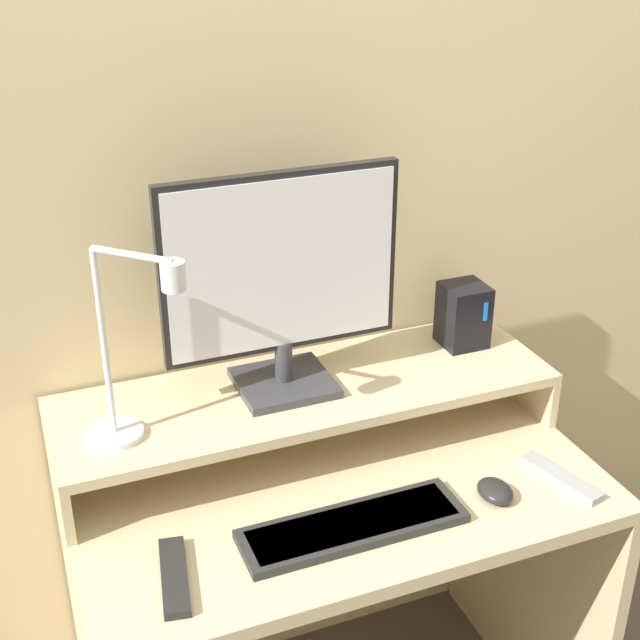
{
  "coord_description": "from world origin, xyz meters",
  "views": [
    {
      "loc": [
        -0.56,
        -1.02,
        1.8
      ],
      "look_at": [
        -0.02,
        0.34,
        1.08
      ],
      "focal_mm": 50.0,
      "sensor_mm": 36.0,
      "label": 1
    }
  ],
  "objects_px": {
    "desk_lamp": "(130,363)",
    "remote_secondary": "(561,478)",
    "monitor": "(282,278)",
    "mouse": "(495,491)",
    "keyboard": "(353,526)",
    "router_dock": "(463,315)",
    "remote_control": "(174,577)"
  },
  "relations": [
    {
      "from": "mouse",
      "to": "remote_secondary",
      "type": "height_order",
      "value": "mouse"
    },
    {
      "from": "router_dock",
      "to": "keyboard",
      "type": "height_order",
      "value": "router_dock"
    },
    {
      "from": "router_dock",
      "to": "remote_control",
      "type": "xyz_separation_m",
      "value": [
        -0.75,
        -0.36,
        -0.19
      ]
    },
    {
      "from": "remote_secondary",
      "to": "router_dock",
      "type": "bearing_deg",
      "value": 93.55
    },
    {
      "from": "desk_lamp",
      "to": "keyboard",
      "type": "distance_m",
      "value": 0.5
    },
    {
      "from": "router_dock",
      "to": "mouse",
      "type": "relative_size",
      "value": 1.74
    },
    {
      "from": "mouse",
      "to": "remote_control",
      "type": "bearing_deg",
      "value": 179.22
    },
    {
      "from": "desk_lamp",
      "to": "mouse",
      "type": "relative_size",
      "value": 4.69
    },
    {
      "from": "keyboard",
      "to": "mouse",
      "type": "xyz_separation_m",
      "value": [
        0.29,
        -0.01,
        0.01
      ]
    },
    {
      "from": "router_dock",
      "to": "mouse",
      "type": "height_order",
      "value": "router_dock"
    },
    {
      "from": "router_dock",
      "to": "keyboard",
      "type": "xyz_separation_m",
      "value": [
        -0.42,
        -0.35,
        -0.19
      ]
    },
    {
      "from": "monitor",
      "to": "desk_lamp",
      "type": "distance_m",
      "value": 0.34
    },
    {
      "from": "keyboard",
      "to": "remote_control",
      "type": "bearing_deg",
      "value": -178.96
    },
    {
      "from": "monitor",
      "to": "router_dock",
      "type": "distance_m",
      "value": 0.47
    },
    {
      "from": "remote_secondary",
      "to": "mouse",
      "type": "bearing_deg",
      "value": 179.12
    },
    {
      "from": "desk_lamp",
      "to": "remote_secondary",
      "type": "bearing_deg",
      "value": -17.78
    },
    {
      "from": "remote_secondary",
      "to": "remote_control",
      "type": "bearing_deg",
      "value": 179.2
    },
    {
      "from": "remote_control",
      "to": "remote_secondary",
      "type": "bearing_deg",
      "value": -0.8
    },
    {
      "from": "monitor",
      "to": "mouse",
      "type": "bearing_deg",
      "value": -47.73
    },
    {
      "from": "monitor",
      "to": "keyboard",
      "type": "bearing_deg",
      "value": -87.3
    },
    {
      "from": "desk_lamp",
      "to": "router_dock",
      "type": "distance_m",
      "value": 0.77
    },
    {
      "from": "desk_lamp",
      "to": "mouse",
      "type": "distance_m",
      "value": 0.73
    },
    {
      "from": "desk_lamp",
      "to": "mouse",
      "type": "bearing_deg",
      "value": -21.49
    },
    {
      "from": "desk_lamp",
      "to": "remote_control",
      "type": "distance_m",
      "value": 0.38
    },
    {
      "from": "monitor",
      "to": "remote_control",
      "type": "relative_size",
      "value": 2.51
    },
    {
      "from": "keyboard",
      "to": "remote_secondary",
      "type": "xyz_separation_m",
      "value": [
        0.44,
        -0.02,
        -0.0
      ]
    },
    {
      "from": "monitor",
      "to": "keyboard",
      "type": "distance_m",
      "value": 0.49
    },
    {
      "from": "desk_lamp",
      "to": "remote_control",
      "type": "xyz_separation_m",
      "value": [
        0.0,
        -0.24,
        -0.29
      ]
    },
    {
      "from": "mouse",
      "to": "remote_control",
      "type": "height_order",
      "value": "mouse"
    },
    {
      "from": "monitor",
      "to": "mouse",
      "type": "height_order",
      "value": "monitor"
    },
    {
      "from": "monitor",
      "to": "router_dock",
      "type": "xyz_separation_m",
      "value": [
        0.43,
        0.03,
        -0.17
      ]
    },
    {
      "from": "keyboard",
      "to": "remote_control",
      "type": "height_order",
      "value": "keyboard"
    }
  ]
}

